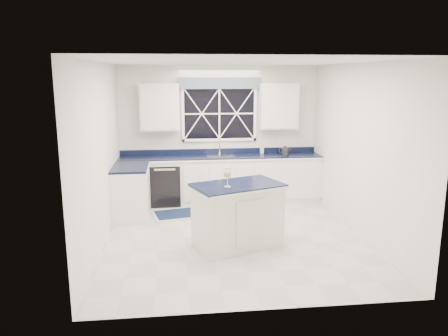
{
  "coord_description": "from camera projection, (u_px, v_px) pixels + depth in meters",
  "views": [
    {
      "loc": [
        -0.9,
        -6.5,
        2.51
      ],
      "look_at": [
        -0.11,
        0.4,
        1.02
      ],
      "focal_mm": 35.0,
      "sensor_mm": 36.0,
      "label": 1
    }
  ],
  "objects": [
    {
      "name": "soap_bottle",
      "position": [
        262.0,
        149.0,
        8.92
      ],
      "size": [
        0.09,
        0.09,
        0.17
      ],
      "primitive_type": "imported",
      "rotation": [
        0.0,
        0.0,
        -0.14
      ],
      "color": "silver",
      "rests_on": "countertop"
    },
    {
      "name": "faucet",
      "position": [
        220.0,
        146.0,
        8.79
      ],
      "size": [
        0.05,
        0.2,
        0.3
      ],
      "color": "#BDBDBF",
      "rests_on": "countertop"
    },
    {
      "name": "base_cabinets",
      "position": [
        205.0,
        182.0,
        8.54
      ],
      "size": [
        3.99,
        1.6,
        0.9
      ],
      "color": "silver",
      "rests_on": "ground"
    },
    {
      "name": "countertop",
      "position": [
        221.0,
        157.0,
        8.64
      ],
      "size": [
        3.98,
        0.64,
        0.04
      ],
      "primitive_type": "cube",
      "color": "black",
      "rests_on": "base_cabinets"
    },
    {
      "name": "dishwasher",
      "position": [
        166.0,
        183.0,
        8.62
      ],
      "size": [
        0.6,
        0.58,
        0.82
      ],
      "primitive_type": "cube",
      "color": "black",
      "rests_on": "ground"
    },
    {
      "name": "wine_glass",
      "position": [
        227.0,
        174.0,
        6.18
      ],
      "size": [
        0.12,
        0.12,
        0.28
      ],
      "color": "silver",
      "rests_on": "island"
    },
    {
      "name": "ground",
      "position": [
        234.0,
        236.0,
        6.94
      ],
      "size": [
        4.5,
        4.5,
        0.0
      ],
      "primitive_type": "plane",
      "color": "#B6B6B1",
      "rests_on": "ground"
    },
    {
      "name": "back_wall",
      "position": [
        219.0,
        133.0,
        8.84
      ],
      "size": [
        4.0,
        0.1,
        2.7
      ],
      "primitive_type": "cube",
      "color": "silver",
      "rests_on": "ground"
    },
    {
      "name": "kettle",
      "position": [
        285.0,
        150.0,
        8.82
      ],
      "size": [
        0.24,
        0.2,
        0.18
      ],
      "rotation": [
        0.0,
        0.0,
        -0.38
      ],
      "color": "#2E2E31",
      "rests_on": "countertop"
    },
    {
      "name": "rug",
      "position": [
        184.0,
        213.0,
        8.04
      ],
      "size": [
        1.25,
        0.91,
        0.02
      ],
      "rotation": [
        0.0,
        0.0,
        0.21
      ],
      "color": "#A8A8A3",
      "rests_on": "ground"
    },
    {
      "name": "upper_cabinets",
      "position": [
        220.0,
        107.0,
        8.56
      ],
      "size": [
        3.1,
        0.34,
        0.9
      ],
      "color": "silver",
      "rests_on": "ground"
    },
    {
      "name": "island",
      "position": [
        238.0,
        215.0,
        6.47
      ],
      "size": [
        1.46,
        1.17,
        0.95
      ],
      "rotation": [
        0.0,
        0.0,
        0.36
      ],
      "color": "silver",
      "rests_on": "ground"
    },
    {
      "name": "window",
      "position": [
        219.0,
        110.0,
        8.7
      ],
      "size": [
        1.65,
        0.09,
        1.26
      ],
      "color": "black",
      "rests_on": "ground"
    }
  ]
}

